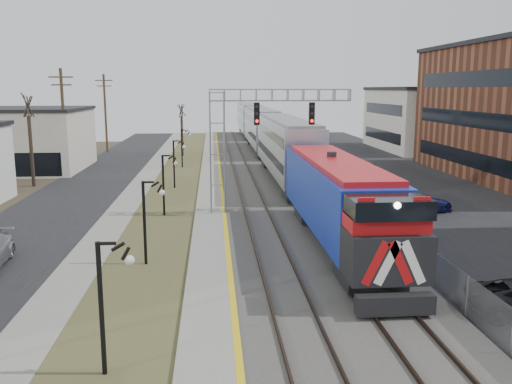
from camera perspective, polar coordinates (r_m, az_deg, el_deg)
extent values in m
cube|color=black|center=(43.76, -18.67, -0.46)|extent=(7.00, 120.00, 0.04)
cube|color=gray|center=(42.88, -12.83, -0.35)|extent=(2.00, 120.00, 0.08)
cube|color=#4C4E29|center=(42.56, -8.83, -0.31)|extent=(4.00, 120.00, 0.06)
cube|color=gray|center=(42.42, -4.79, -0.13)|extent=(2.00, 120.00, 0.24)
cube|color=#595651|center=(42.69, 1.94, -0.05)|extent=(8.00, 120.00, 0.20)
cube|color=black|center=(45.64, 17.08, 0.08)|extent=(16.00, 120.00, 0.04)
cube|color=gold|center=(42.40, -3.60, 0.05)|extent=(0.24, 120.00, 0.01)
cube|color=#2D2119|center=(42.44, -1.75, 0.12)|extent=(0.08, 120.00, 0.15)
cube|color=#2D2119|center=(42.54, 0.27, 0.15)|extent=(0.08, 120.00, 0.15)
cube|color=#2D2119|center=(42.75, 2.94, 0.19)|extent=(0.08, 120.00, 0.15)
cube|color=#2D2119|center=(42.97, 4.92, 0.22)|extent=(0.08, 120.00, 0.15)
cube|color=#1430AA|center=(27.50, 8.75, -1.21)|extent=(3.00, 17.00, 4.25)
cube|color=black|center=(19.99, 14.42, -11.39)|extent=(2.80, 0.50, 0.70)
cube|color=#AAAEB5|center=(47.16, 3.11, 4.55)|extent=(3.00, 22.00, 5.33)
cube|color=#AAAEB5|center=(69.73, 0.60, 6.59)|extent=(3.00, 22.00, 5.33)
cube|color=#AAAEB5|center=(92.42, -0.69, 7.62)|extent=(3.00, 22.00, 5.33)
cube|color=gray|center=(34.90, -4.08, 3.97)|extent=(1.00, 1.00, 8.00)
cube|color=gray|center=(34.92, 2.51, 10.16)|extent=(9.00, 0.80, 0.80)
cube|color=black|center=(34.35, 0.08, 8.24)|extent=(0.35, 0.25, 1.40)
cube|color=black|center=(34.81, 5.89, 8.22)|extent=(0.35, 0.25, 1.40)
cylinder|color=black|center=(16.20, -15.97, -11.88)|extent=(0.14, 0.14, 4.00)
cylinder|color=black|center=(25.61, -11.66, -3.29)|extent=(0.14, 0.14, 4.00)
cylinder|color=black|center=(35.34, -9.72, 0.65)|extent=(0.14, 0.14, 4.00)
cylinder|color=black|center=(45.19, -8.63, 2.87)|extent=(0.14, 0.14, 4.00)
cylinder|color=black|center=(57.08, -7.81, 4.53)|extent=(0.14, 0.14, 4.00)
cylinder|color=#4C3823|center=(53.53, -19.57, 6.83)|extent=(0.28, 0.28, 10.00)
cylinder|color=#4C3823|center=(73.02, -15.57, 7.95)|extent=(0.28, 0.28, 10.00)
cube|color=gray|center=(43.24, 7.48, 0.94)|extent=(0.04, 120.00, 1.60)
cube|color=beige|center=(60.37, -24.23, 4.97)|extent=(14.00, 12.00, 6.00)
cube|color=beige|center=(78.10, 18.78, 7.20)|extent=(16.00, 18.00, 8.00)
cylinder|color=#382D23|center=(49.34, -22.57, 3.97)|extent=(0.30, 0.30, 5.95)
cylinder|color=#382D23|center=(67.00, -7.79, 5.83)|extent=(0.30, 0.30, 4.90)
imported|color=navy|center=(37.54, 17.04, -1.19)|extent=(4.82, 3.32, 1.30)
imported|color=gray|center=(43.85, 11.75, 0.77)|extent=(4.03, 1.84, 1.34)
imported|color=#0C3C13|center=(54.57, 10.34, 2.77)|extent=(4.17, 1.57, 1.36)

